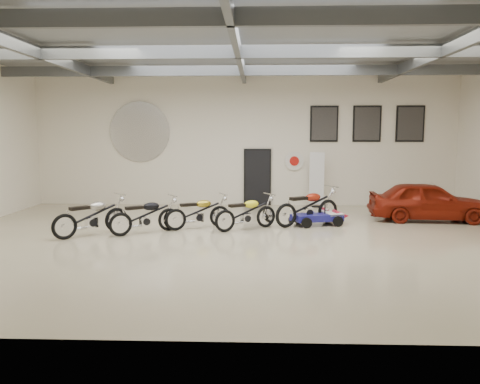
{
  "coord_description": "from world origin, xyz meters",
  "views": [
    {
      "loc": [
        0.46,
        -11.9,
        2.76
      ],
      "look_at": [
        0.0,
        1.2,
        1.1
      ],
      "focal_mm": 35.0,
      "sensor_mm": 36.0,
      "label": 1
    }
  ],
  "objects_px": {
    "motorcycle_yellow": "(246,212)",
    "vintage_car": "(428,201)",
    "banner_stand": "(317,181)",
    "motorcycle_silver": "(91,216)",
    "go_kart": "(323,214)",
    "motorcycle_black": "(145,215)",
    "motorcycle_gold": "(198,212)",
    "motorcycle_red": "(308,206)"
  },
  "relations": [
    {
      "from": "motorcycle_gold",
      "to": "vintage_car",
      "type": "bearing_deg",
      "value": -14.83
    },
    {
      "from": "motorcycle_yellow",
      "to": "vintage_car",
      "type": "bearing_deg",
      "value": -16.06
    },
    {
      "from": "motorcycle_silver",
      "to": "go_kart",
      "type": "height_order",
      "value": "motorcycle_silver"
    },
    {
      "from": "motorcycle_black",
      "to": "motorcycle_yellow",
      "type": "relative_size",
      "value": 1.02
    },
    {
      "from": "motorcycle_black",
      "to": "vintage_car",
      "type": "relative_size",
      "value": 0.55
    },
    {
      "from": "motorcycle_black",
      "to": "go_kart",
      "type": "xyz_separation_m",
      "value": [
        5.06,
        1.38,
        -0.2
      ]
    },
    {
      "from": "banner_stand",
      "to": "motorcycle_silver",
      "type": "bearing_deg",
      "value": -137.4
    },
    {
      "from": "banner_stand",
      "to": "vintage_car",
      "type": "height_order",
      "value": "banner_stand"
    },
    {
      "from": "banner_stand",
      "to": "motorcycle_black",
      "type": "distance_m",
      "value": 7.18
    },
    {
      "from": "motorcycle_yellow",
      "to": "go_kart",
      "type": "bearing_deg",
      "value": -13.32
    },
    {
      "from": "motorcycle_black",
      "to": "motorcycle_gold",
      "type": "height_order",
      "value": "motorcycle_black"
    },
    {
      "from": "motorcycle_gold",
      "to": "motorcycle_red",
      "type": "distance_m",
      "value": 3.29
    },
    {
      "from": "motorcycle_red",
      "to": "vintage_car",
      "type": "height_order",
      "value": "vintage_car"
    },
    {
      "from": "go_kart",
      "to": "vintage_car",
      "type": "xyz_separation_m",
      "value": [
        3.42,
        0.86,
        0.3
      ]
    },
    {
      "from": "banner_stand",
      "to": "motorcycle_yellow",
      "type": "bearing_deg",
      "value": -115.96
    },
    {
      "from": "motorcycle_yellow",
      "to": "go_kart",
      "type": "xyz_separation_m",
      "value": [
        2.3,
        0.78,
        -0.19
      ]
    },
    {
      "from": "motorcycle_silver",
      "to": "vintage_car",
      "type": "xyz_separation_m",
      "value": [
        9.88,
        2.56,
        0.07
      ]
    },
    {
      "from": "motorcycle_silver",
      "to": "go_kart",
      "type": "distance_m",
      "value": 6.68
    },
    {
      "from": "motorcycle_silver",
      "to": "motorcycle_red",
      "type": "distance_m",
      "value": 6.21
    },
    {
      "from": "motorcycle_gold",
      "to": "vintage_car",
      "type": "height_order",
      "value": "vintage_car"
    },
    {
      "from": "motorcycle_silver",
      "to": "vintage_car",
      "type": "relative_size",
      "value": 0.58
    },
    {
      "from": "banner_stand",
      "to": "motorcycle_red",
      "type": "xyz_separation_m",
      "value": [
        -0.71,
        -3.48,
        -0.41
      ]
    },
    {
      "from": "motorcycle_black",
      "to": "motorcycle_yellow",
      "type": "distance_m",
      "value": 2.83
    },
    {
      "from": "motorcycle_silver",
      "to": "motorcycle_red",
      "type": "bearing_deg",
      "value": -28.98
    },
    {
      "from": "banner_stand",
      "to": "motorcycle_silver",
      "type": "xyz_separation_m",
      "value": [
        -6.7,
        -5.14,
        -0.45
      ]
    },
    {
      "from": "banner_stand",
      "to": "go_kart",
      "type": "xyz_separation_m",
      "value": [
        -0.24,
        -3.44,
        -0.68
      ]
    },
    {
      "from": "motorcycle_gold",
      "to": "motorcycle_yellow",
      "type": "relative_size",
      "value": 0.99
    },
    {
      "from": "motorcycle_gold",
      "to": "vintage_car",
      "type": "relative_size",
      "value": 0.53
    },
    {
      "from": "go_kart",
      "to": "banner_stand",
      "type": "bearing_deg",
      "value": 70.66
    },
    {
      "from": "banner_stand",
      "to": "vintage_car",
      "type": "xyz_separation_m",
      "value": [
        3.18,
        -2.57,
        -0.38
      ]
    },
    {
      "from": "go_kart",
      "to": "motorcycle_gold",
      "type": "bearing_deg",
      "value": 175.05
    },
    {
      "from": "motorcycle_yellow",
      "to": "vintage_car",
      "type": "xyz_separation_m",
      "value": [
        5.72,
        1.64,
        0.11
      ]
    },
    {
      "from": "motorcycle_red",
      "to": "go_kart",
      "type": "relative_size",
      "value": 1.27
    },
    {
      "from": "motorcycle_black",
      "to": "motorcycle_gold",
      "type": "relative_size",
      "value": 1.03
    },
    {
      "from": "go_kart",
      "to": "motorcycle_silver",
      "type": "bearing_deg",
      "value": 179.45
    },
    {
      "from": "motorcycle_gold",
      "to": "motorcycle_red",
      "type": "height_order",
      "value": "motorcycle_red"
    },
    {
      "from": "vintage_car",
      "to": "go_kart",
      "type": "bearing_deg",
      "value": 108.23
    },
    {
      "from": "motorcycle_red",
      "to": "motorcycle_yellow",
      "type": "bearing_deg",
      "value": 170.3
    },
    {
      "from": "motorcycle_black",
      "to": "motorcycle_red",
      "type": "height_order",
      "value": "motorcycle_red"
    },
    {
      "from": "motorcycle_yellow",
      "to": "vintage_car",
      "type": "height_order",
      "value": "vintage_car"
    },
    {
      "from": "motorcycle_black",
      "to": "motorcycle_gold",
      "type": "distance_m",
      "value": 1.54
    },
    {
      "from": "motorcycle_gold",
      "to": "motorcycle_yellow",
      "type": "distance_m",
      "value": 1.4
    }
  ]
}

